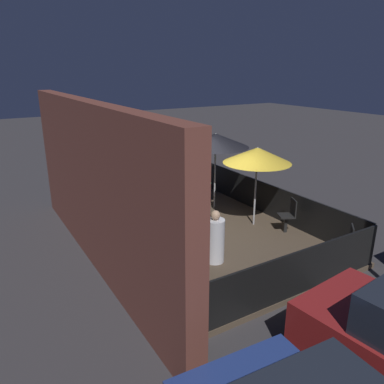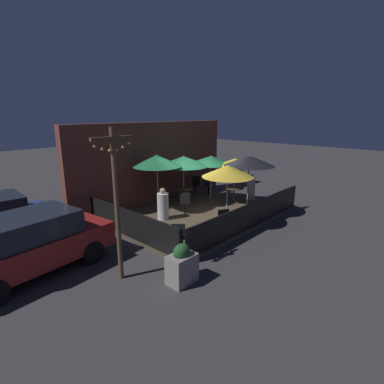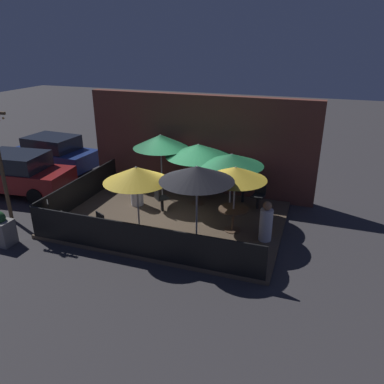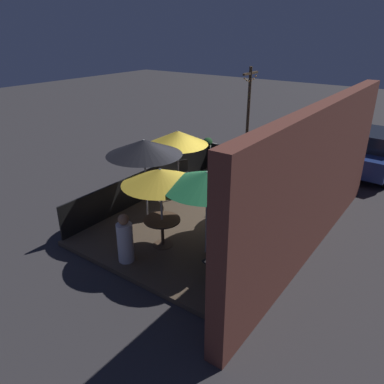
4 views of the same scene
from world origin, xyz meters
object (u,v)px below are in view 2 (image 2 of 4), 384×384
at_px(patio_umbrella_1, 183,161).
at_px(patio_chair_3, 195,185).
at_px(patio_umbrella_2, 211,160).
at_px(dining_table_1, 184,191).
at_px(patio_chair_0, 179,236).
at_px(patio_chair_2, 185,202).
at_px(patron_0, 163,206).
at_px(patio_chair_4, 222,220).
at_px(patron_1, 251,188).
at_px(patio_umbrella_0, 235,163).
at_px(planter_box, 182,265).
at_px(patio_umbrella_3, 157,161).
at_px(dining_table_0, 234,190).
at_px(light_post, 116,198).
at_px(patio_umbrella_5, 249,161).
at_px(patio_umbrella_4, 228,171).
at_px(parked_car_0, 31,243).
at_px(patio_chair_1, 208,184).

relative_size(patio_umbrella_1, patio_chair_3, 2.41).
xyz_separation_m(patio_umbrella_1, patio_umbrella_2, (1.28, -0.52, -0.04)).
xyz_separation_m(dining_table_1, patio_chair_0, (-3.58, -3.27, -0.09)).
bearing_deg(patio_chair_2, patron_0, 121.39).
xyz_separation_m(patio_chair_0, patron_0, (1.59, 2.45, 0.04)).
relative_size(patio_umbrella_2, patio_chair_4, 2.25).
bearing_deg(patron_1, patio_umbrella_0, 75.48).
bearing_deg(planter_box, patio_chair_4, 18.46).
height_order(patio_umbrella_2, patron_0, patio_umbrella_2).
bearing_deg(dining_table_1, patio_umbrella_2, -21.87).
bearing_deg(patio_umbrella_3, dining_table_0, -28.80).
distance_m(patron_0, light_post, 4.41).
distance_m(patio_umbrella_5, dining_table_0, 2.13).
xyz_separation_m(patio_umbrella_4, patio_chair_0, (-2.77, -0.29, -1.51)).
xyz_separation_m(dining_table_1, parked_car_0, (-6.88, -1.14, 0.14)).
bearing_deg(dining_table_0, patio_umbrella_4, -150.41).
distance_m(patio_umbrella_0, patio_chair_1, 2.37).
xyz_separation_m(patio_umbrella_3, parked_car_0, (-5.45, -1.25, -1.40)).
xyz_separation_m(patio_umbrella_5, patio_chair_4, (-2.57, -0.63, -1.65)).
height_order(dining_table_0, patio_chair_1, patio_chair_1).
bearing_deg(dining_table_0, patio_umbrella_5, -122.54).
bearing_deg(patron_1, patio_chair_1, 14.65).
distance_m(patio_umbrella_0, patron_1, 1.69).
bearing_deg(patio_chair_1, patio_umbrella_1, -68.17).
height_order(patio_chair_4, patron_1, patron_1).
height_order(dining_table_1, parked_car_0, parked_car_0).
xyz_separation_m(patron_0, planter_box, (-2.59, -3.57, -0.19)).
xyz_separation_m(patio_umbrella_2, dining_table_0, (0.37, -1.07, -1.33)).
distance_m(patio_umbrella_0, patio_umbrella_1, 2.29).
bearing_deg(planter_box, dining_table_1, 43.77).
height_order(patio_chair_0, planter_box, planter_box).
bearing_deg(patron_1, patio_chair_0, 102.54).
bearing_deg(patio_umbrella_1, patron_1, -34.48).
bearing_deg(patio_umbrella_1, patio_chair_1, 8.39).
bearing_deg(patio_umbrella_0, dining_table_0, 0.00).
bearing_deg(patio_chair_4, patron_0, 32.84).
height_order(dining_table_0, parked_car_0, parked_car_0).
distance_m(patron_1, light_post, 8.38).
height_order(patio_chair_1, patron_1, patron_1).
bearing_deg(patio_chair_4, patio_umbrella_0, -34.90).
bearing_deg(patio_chair_2, patron_1, -58.44).
distance_m(patio_umbrella_1, parked_car_0, 7.08).
xyz_separation_m(patio_chair_4, parked_car_0, (-5.19, 2.28, 0.21)).
distance_m(patio_umbrella_2, patio_umbrella_5, 2.32).
bearing_deg(planter_box, patio_umbrella_0, 24.23).
height_order(patio_umbrella_1, dining_table_1, patio_umbrella_1).
distance_m(dining_table_0, patio_chair_0, 5.50).
bearing_deg(planter_box, patio_chair_0, 48.23).
distance_m(patio_umbrella_0, dining_table_1, 2.62).
relative_size(patio_umbrella_5, patron_1, 1.95).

